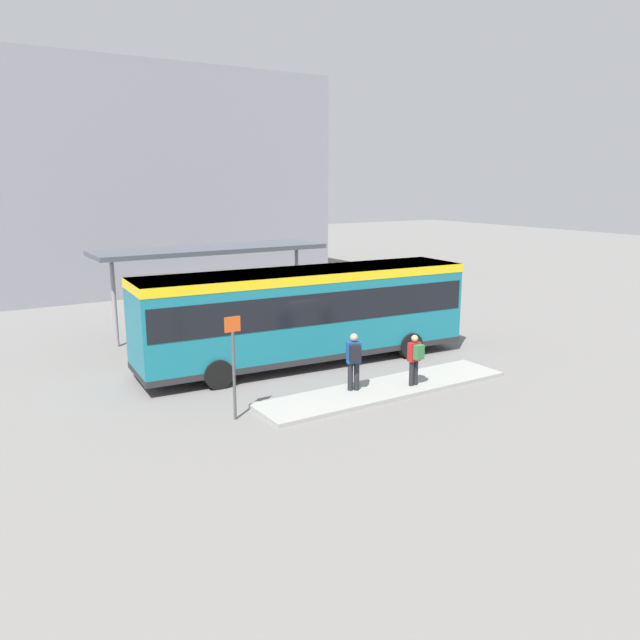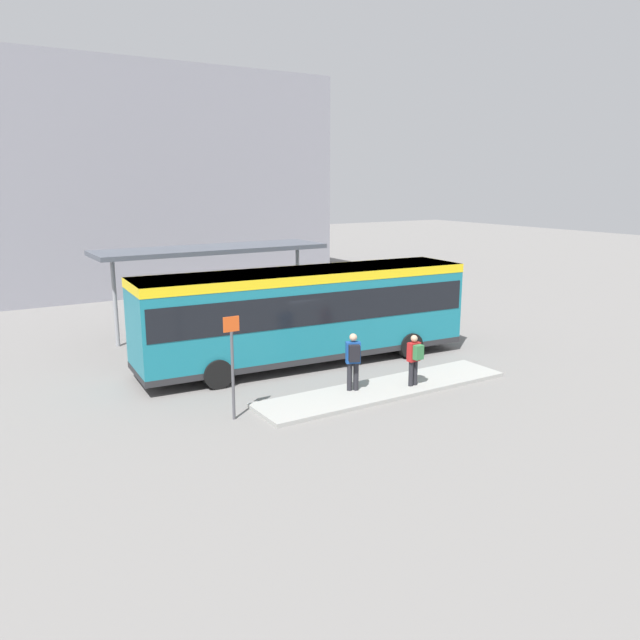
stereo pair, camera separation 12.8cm
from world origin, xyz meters
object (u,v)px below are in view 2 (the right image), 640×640
platform_sign (232,363)px  bicycle_black (411,307)px  potted_planter_near_shelter (241,329)px  city_bus (306,310)px  pedestrian_waiting (353,358)px  pedestrian_companion (415,357)px  bicycle_white (422,310)px  bicycle_blue (432,314)px

platform_sign → bicycle_black: bearing=31.9°
potted_planter_near_shelter → bicycle_black: bearing=6.5°
city_bus → pedestrian_waiting: city_bus is taller
city_bus → pedestrian_companion: city_bus is taller
pedestrian_companion → bicycle_white: size_ratio=0.92×
bicycle_blue → potted_planter_near_shelter: 9.13m
city_bus → pedestrian_companion: (1.35, -4.15, -0.88)m
pedestrian_companion → potted_planter_near_shelter: size_ratio=1.22×
pedestrian_companion → potted_planter_near_shelter: (-2.30, 7.46, -0.36)m
pedestrian_waiting → potted_planter_near_shelter: bearing=28.6°
bicycle_black → potted_planter_near_shelter: potted_planter_near_shelter is taller
bicycle_white → potted_planter_near_shelter: potted_planter_near_shelter is taller
platform_sign → bicycle_blue: bearing=26.4°
pedestrian_waiting → bicycle_black: 11.93m
potted_planter_near_shelter → pedestrian_waiting: bearing=-86.1°
pedestrian_companion → pedestrian_waiting: bearing=68.3°
bicycle_black → platform_sign: (-12.69, -7.89, 1.22)m
city_bus → potted_planter_near_shelter: size_ratio=9.12×
pedestrian_waiting → bicycle_white: 11.32m
pedestrian_waiting → pedestrian_companion: (1.83, -0.60, -0.09)m
bicycle_white → platform_sign: (-12.60, -7.04, 1.19)m
pedestrian_companion → bicycle_white: (6.96, 7.69, -0.65)m
bicycle_blue → pedestrian_companion: bearing=-53.2°
city_bus → pedestrian_waiting: bearing=-93.8°
city_bus → bicycle_black: 9.59m
potted_planter_near_shelter → platform_sign: platform_sign is taller
city_bus → pedestrian_waiting: (-0.48, -3.56, -0.79)m
pedestrian_waiting → bicycle_blue: 10.68m
city_bus → potted_planter_near_shelter: city_bus is taller
pedestrian_companion → platform_sign: bearing=79.8°
pedestrian_companion → bicycle_black: (7.04, 8.53, -0.69)m
pedestrian_companion → bicycle_blue: (6.81, 6.84, -0.66)m
city_bus → potted_planter_near_shelter: (-0.95, 3.31, -1.24)m
bicycle_blue → platform_sign: size_ratio=0.59×
bicycle_black → platform_sign: size_ratio=0.55×
city_bus → platform_sign: size_ratio=4.20×
pedestrian_waiting → bicycle_black: bearing=-23.4°
bicycle_white → pedestrian_companion: bearing=131.6°
pedestrian_waiting → bicycle_blue: pedestrian_waiting is taller
city_bus → pedestrian_companion: bearing=-68.1°
pedestrian_companion → platform_sign: (-5.65, 0.64, 0.53)m
pedestrian_waiting → bicycle_white: pedestrian_waiting is taller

